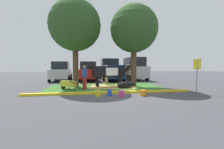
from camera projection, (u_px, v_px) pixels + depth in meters
name	position (u px, v px, depth m)	size (l,w,h in m)	color
ground_plane	(111.00, 93.00, 8.39)	(80.00, 80.00, 0.00)	#424247
grass_island	(105.00, 87.00, 10.81)	(8.06, 4.89, 0.02)	#386B28
curb_yellow	(111.00, 92.00, 8.25)	(9.26, 0.24, 0.12)	yellow
hay_bedding	(113.00, 87.00, 10.98)	(3.20, 2.40, 0.04)	tan
shade_tree_left	(75.00, 26.00, 10.82)	(3.72, 3.72, 6.34)	#4C3823
shade_tree_right	(134.00, 29.00, 10.94)	(3.46, 3.46, 5.98)	#4C3823
cow_holstein	(110.00, 72.00, 11.11)	(3.11, 1.08, 1.57)	black
calf_lying	(125.00, 85.00, 10.12)	(1.33, 0.77, 0.48)	black
person_handler	(107.00, 74.00, 12.37)	(0.49, 0.34, 1.63)	#9E7F5B
person_visitor_near	(85.00, 77.00, 9.72)	(0.34, 0.48, 1.57)	maroon
person_visitor_far	(128.00, 74.00, 11.72)	(0.34, 0.51, 1.68)	black
wheelbarrow	(68.00, 84.00, 9.65)	(1.39, 1.31, 0.63)	gold
parking_sign	(197.00, 69.00, 8.29)	(0.15, 0.44, 1.90)	#99999E
bucket_yellow	(98.00, 93.00, 7.53)	(0.31, 0.31, 0.28)	yellow
bucket_blue	(110.00, 93.00, 7.62)	(0.27, 0.27, 0.31)	blue
bucket_pink	(122.00, 94.00, 7.37)	(0.29, 0.29, 0.30)	#EA3893
bucket_orange	(143.00, 93.00, 7.62)	(0.34, 0.34, 0.30)	orange
sedan_silver	(61.00, 71.00, 15.98)	(2.10, 4.44, 2.02)	silver
sedan_red	(88.00, 71.00, 16.05)	(2.10, 4.44, 2.02)	red
pickup_truck_black	(111.00, 70.00, 16.71)	(2.32, 5.45, 2.42)	navy
suv_dark_grey	(134.00, 69.00, 17.11)	(2.21, 4.64, 2.52)	#B7B7BC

